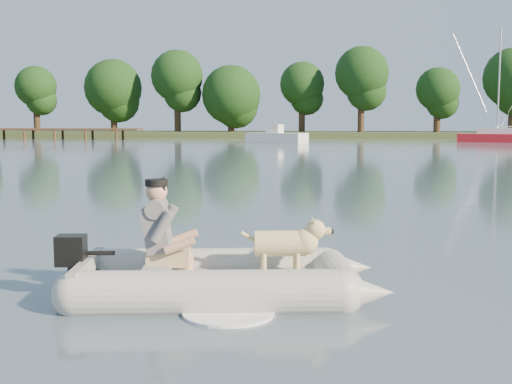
# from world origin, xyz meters

# --- Properties ---
(water) EXTENTS (160.00, 160.00, 0.00)m
(water) POSITION_xyz_m (0.00, 0.00, 0.00)
(water) COLOR slate
(water) RESTS_ON ground
(shore_bank) EXTENTS (160.00, 12.00, 0.70)m
(shore_bank) POSITION_xyz_m (0.00, 62.00, 0.25)
(shore_bank) COLOR #47512D
(shore_bank) RESTS_ON water
(dock) EXTENTS (18.00, 2.00, 1.04)m
(dock) POSITION_xyz_m (-26.00, 52.00, 0.52)
(dock) COLOR #4C331E
(dock) RESTS_ON water
(treeline) EXTENTS (84.66, 7.35, 9.27)m
(treeline) POSITION_xyz_m (5.75, 61.07, 5.30)
(treeline) COLOR #332316
(treeline) RESTS_ON shore_bank
(dinghy) EXTENTS (4.56, 3.50, 1.23)m
(dinghy) POSITION_xyz_m (0.02, -0.30, 0.52)
(dinghy) COLOR gray
(dinghy) RESTS_ON water
(man) EXTENTS (0.72, 0.64, 0.95)m
(man) POSITION_xyz_m (-0.59, -0.35, 0.68)
(man) COLOR slate
(man) RESTS_ON dinghy
(dog) EXTENTS (0.86, 0.41, 0.55)m
(dog) POSITION_xyz_m (0.58, -0.17, 0.46)
(dog) COLOR tan
(dog) RESTS_ON dinghy
(outboard_motor) EXTENTS (0.40, 0.31, 0.69)m
(outboard_motor) POSITION_xyz_m (-1.43, -0.52, 0.27)
(outboard_motor) COLOR black
(outboard_motor) RESTS_ON dinghy
(motorboat) EXTENTS (5.38, 3.85, 2.13)m
(motorboat) POSITION_xyz_m (-3.56, 45.11, 0.97)
(motorboat) COLOR white
(motorboat) RESTS_ON water
(sailboat) EXTENTS (7.12, 4.19, 9.39)m
(sailboat) POSITION_xyz_m (14.57, 48.05, 0.41)
(sailboat) COLOR red
(sailboat) RESTS_ON water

